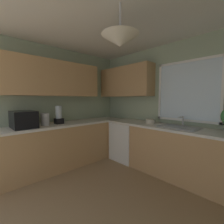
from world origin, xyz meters
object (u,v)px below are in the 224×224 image
(kettle, at_px, (45,119))
(sink_assembly, at_px, (179,127))
(blender_appliance, at_px, (59,116))
(dishwasher, at_px, (127,141))
(microwave, at_px, (24,119))
(bowl, at_px, (150,121))

(kettle, distance_m, sink_assembly, 2.43)
(kettle, height_order, blender_appliance, blender_appliance)
(sink_assembly, distance_m, blender_appliance, 2.28)
(dishwasher, relative_size, sink_assembly, 1.31)
(microwave, xyz_separation_m, bowl, (1.24, 1.98, -0.10))
(dishwasher, height_order, blender_appliance, blender_appliance)
(dishwasher, bearing_deg, microwave, -108.68)
(microwave, bearing_deg, blender_appliance, 90.00)
(dishwasher, height_order, sink_assembly, sink_assembly)
(kettle, height_order, bowl, kettle)
(sink_assembly, height_order, bowl, sink_assembly)
(dishwasher, xyz_separation_m, sink_assembly, (1.16, 0.04, 0.48))
(blender_appliance, bearing_deg, bowl, 47.46)
(microwave, relative_size, bowl, 2.68)
(bowl, bearing_deg, sink_assembly, 0.60)
(sink_assembly, bearing_deg, bowl, -179.40)
(microwave, distance_m, bowl, 2.34)
(bowl, relative_size, blender_appliance, 0.50)
(sink_assembly, xyz_separation_m, blender_appliance, (-1.82, -1.36, 0.15))
(dishwasher, height_order, bowl, bowl)
(sink_assembly, distance_m, bowl, 0.58)
(dishwasher, distance_m, microwave, 2.15)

